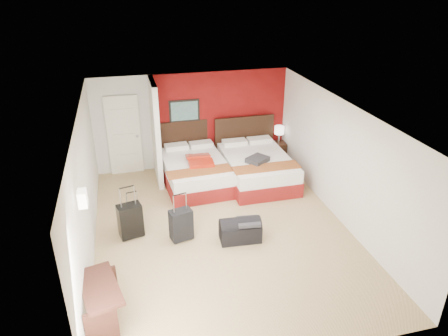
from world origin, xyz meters
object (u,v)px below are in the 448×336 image
object	(u,v)px
nightstand	(278,152)
suitcase_charcoal	(181,226)
bed_left	(195,172)
suitcase_black	(130,222)
bed_right	(257,169)
red_suitcase_open	(200,160)
desk	(103,308)
table_lamp	(279,135)
suitcase_navy	(134,218)
duffel_bag	(240,231)

from	to	relation	value
nightstand	suitcase_charcoal	xyz separation A→B (m)	(-3.15, -3.05, 0.04)
bed_left	suitcase_black	size ratio (longest dim) A/B	3.07
bed_left	bed_right	xyz separation A→B (m)	(1.52, -0.20, 0.02)
red_suitcase_open	nightstand	size ratio (longest dim) A/B	1.49
bed_right	desk	distance (m)	5.42
table_lamp	desk	size ratio (longest dim) A/B	0.48
bed_left	suitcase_charcoal	xyz separation A→B (m)	(-0.69, -2.24, -0.00)
nightstand	suitcase_navy	bearing A→B (deg)	-144.93
red_suitcase_open	suitcase_charcoal	size ratio (longest dim) A/B	1.28
bed_left	suitcase_navy	distance (m)	2.24
bed_right	suitcase_black	bearing A→B (deg)	-151.89
suitcase_navy	duffel_bag	xyz separation A→B (m)	(1.98, -0.93, -0.03)
nightstand	table_lamp	xyz separation A→B (m)	(0.00, 0.00, 0.50)
suitcase_navy	desk	size ratio (longest dim) A/B	0.48
red_suitcase_open	table_lamp	world-z (taller)	table_lamp
table_lamp	suitcase_black	xyz separation A→B (m)	(-4.10, -2.72, -0.43)
suitcase_navy	suitcase_charcoal	bearing A→B (deg)	-47.21
duffel_bag	red_suitcase_open	bearing A→B (deg)	101.47
bed_left	table_lamp	world-z (taller)	table_lamp
desk	suitcase_navy	bearing A→B (deg)	64.53
desk	bed_right	bearing A→B (deg)	34.41
suitcase_black	suitcase_navy	xyz separation A→B (m)	(0.07, 0.30, -0.11)
bed_right	table_lamp	size ratio (longest dim) A/B	4.71
bed_right	duffel_bag	world-z (taller)	bed_right
table_lamp	suitcase_navy	size ratio (longest dim) A/B	1.00
red_suitcase_open	duffel_bag	bearing A→B (deg)	-79.30
table_lamp	duffel_bag	world-z (taller)	table_lamp
bed_left	suitcase_black	xyz separation A→B (m)	(-1.63, -1.90, 0.03)
bed_right	suitcase_navy	size ratio (longest dim) A/B	4.70
suitcase_charcoal	duffel_bag	bearing A→B (deg)	-28.36
red_suitcase_open	nightstand	distance (m)	2.57
suitcase_charcoal	suitcase_navy	size ratio (longest dim) A/B	1.33
suitcase_navy	suitcase_black	bearing A→B (deg)	-114.58
nightstand	bed_left	bearing A→B (deg)	-157.63
bed_right	suitcase_black	xyz separation A→B (m)	(-3.16, -1.71, 0.01)
table_lamp	duffel_bag	size ratio (longest dim) A/B	0.59
bed_left	duffel_bag	bearing A→B (deg)	-84.03
nightstand	bed_right	bearing A→B (deg)	-128.82
bed_right	red_suitcase_open	xyz separation A→B (m)	(-1.42, 0.10, 0.35)
suitcase_black	table_lamp	bearing A→B (deg)	19.99
bed_right	suitcase_black	distance (m)	3.59
table_lamp	bed_right	bearing A→B (deg)	-132.93
bed_left	duffel_bag	distance (m)	2.57
duffel_bag	desk	bearing A→B (deg)	-142.53
suitcase_navy	nightstand	bearing A→B (deg)	20.04
suitcase_black	bed_left	bearing A→B (deg)	35.82
red_suitcase_open	suitcase_charcoal	world-z (taller)	red_suitcase_open
table_lamp	desk	distance (m)	6.81
suitcase_black	nightstand	bearing A→B (deg)	19.99
table_lamp	suitcase_navy	world-z (taller)	table_lamp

